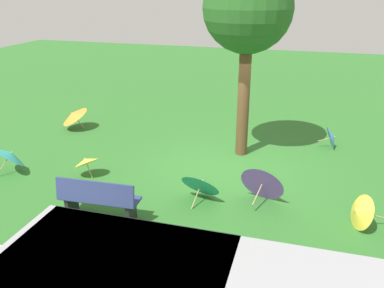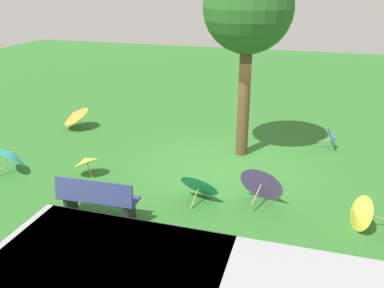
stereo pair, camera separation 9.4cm
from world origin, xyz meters
name	(u,v)px [view 2 (the right image)]	position (x,y,z in m)	size (l,w,h in m)	color
ground	(228,166)	(0.00, 0.00, 0.00)	(40.00, 40.00, 0.00)	#2D6B28
park_bench	(97,199)	(1.94, 3.23, 0.47)	(1.62, 0.56, 0.90)	navy
shade_tree	(248,10)	(-0.16, -0.91, 3.77)	(2.21, 2.21, 4.94)	brown
parasol_teal_0	(11,154)	(5.05, 1.91, 0.49)	(1.09, 1.06, 0.81)	tan
parasol_purple_0	(263,182)	(-1.06, 1.55, 0.47)	(1.06, 0.97, 0.93)	tan
parasol_yellow_0	(358,212)	(-2.94, 2.10, 0.35)	(0.80, 0.78, 0.71)	tan
parasol_yellow_1	(86,161)	(3.20, 1.53, 0.39)	(0.84, 0.85, 0.60)	tan
parasol_teal_1	(200,183)	(0.21, 1.90, 0.40)	(0.97, 0.86, 0.77)	tan
parasol_blue_0	(333,138)	(-2.56, -2.04, 0.32)	(0.60, 0.68, 0.64)	tan
parasol_orange_0	(75,115)	(5.33, -1.39, 0.48)	(1.22, 1.23, 0.78)	tan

